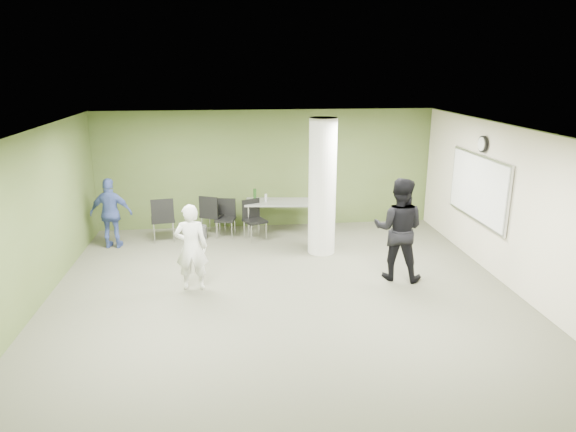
{
  "coord_description": "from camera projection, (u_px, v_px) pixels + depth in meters",
  "views": [
    {
      "loc": [
        -0.82,
        -8.04,
        3.78
      ],
      "look_at": [
        0.19,
        1.0,
        1.11
      ],
      "focal_mm": 32.0,
      "sensor_mm": 36.0,
      "label": 1
    }
  ],
  "objects": [
    {
      "name": "floor",
      "position": [
        284.0,
        294.0,
        8.82
      ],
      "size": [
        8.0,
        8.0,
        0.0
      ],
      "primitive_type": "plane",
      "color": "#4C4B3C",
      "rests_on": "ground"
    },
    {
      "name": "ceiling",
      "position": [
        283.0,
        131.0,
        8.03
      ],
      "size": [
        8.0,
        8.0,
        0.0
      ],
      "primitive_type": "plane",
      "rotation": [
        3.14,
        0.0,
        0.0
      ],
      "color": "white",
      "rests_on": "wall_back"
    },
    {
      "name": "wall_back",
      "position": [
        266.0,
        169.0,
        12.24
      ],
      "size": [
        8.0,
        2.8,
        0.02
      ],
      "primitive_type": "cube",
      "rotation": [
        1.57,
        0.0,
        0.0
      ],
      "color": "#4E5F2C",
      "rests_on": "floor"
    },
    {
      "name": "wall_left",
      "position": [
        29.0,
        224.0,
        8.0
      ],
      "size": [
        0.02,
        8.0,
        2.8
      ],
      "primitive_type": "cube",
      "color": "#4E5F2C",
      "rests_on": "floor"
    },
    {
      "name": "wall_right_cream",
      "position": [
        514.0,
        209.0,
        8.85
      ],
      "size": [
        0.02,
        8.0,
        2.8
      ],
      "primitive_type": "cube",
      "color": "beige",
      "rests_on": "floor"
    },
    {
      "name": "column",
      "position": [
        322.0,
        187.0,
        10.44
      ],
      "size": [
        0.56,
        0.56,
        2.8
      ],
      "primitive_type": "cylinder",
      "color": "silver",
      "rests_on": "floor"
    },
    {
      "name": "whiteboard",
      "position": [
        478.0,
        188.0,
        9.95
      ],
      "size": [
        0.05,
        2.3,
        1.3
      ],
      "color": "silver",
      "rests_on": "wall_right_cream"
    },
    {
      "name": "wall_clock",
      "position": [
        483.0,
        144.0,
        9.71
      ],
      "size": [
        0.06,
        0.32,
        0.32
      ],
      "color": "black",
      "rests_on": "wall_right_cream"
    },
    {
      "name": "folding_table",
      "position": [
        281.0,
        203.0,
        11.79
      ],
      "size": [
        1.72,
        0.91,
        1.03
      ],
      "rotation": [
        0.0,
        0.0,
        -0.11
      ],
      "color": "gray",
      "rests_on": "floor"
    },
    {
      "name": "wastebasket",
      "position": [
        201.0,
        232.0,
        11.59
      ],
      "size": [
        0.27,
        0.27,
        0.31
      ],
      "primitive_type": "cylinder",
      "color": "#4C4C4C",
      "rests_on": "floor"
    },
    {
      "name": "chair_back_left",
      "position": [
        163.0,
        216.0,
        11.29
      ],
      "size": [
        0.58,
        0.58,
        1.01
      ],
      "rotation": [
        0.0,
        0.0,
        3.3
      ],
      "color": "black",
      "rests_on": "floor"
    },
    {
      "name": "chair_back_right",
      "position": [
        211.0,
        212.0,
        11.72
      ],
      "size": [
        0.63,
        0.63,
        0.95
      ],
      "rotation": [
        0.0,
        0.0,
        2.71
      ],
      "color": "black",
      "rests_on": "floor"
    },
    {
      "name": "chair_table_left",
      "position": [
        226.0,
        215.0,
        11.71
      ],
      "size": [
        0.51,
        0.51,
        0.86
      ],
      "rotation": [
        0.0,
        0.0,
        -0.2
      ],
      "color": "black",
      "rests_on": "floor"
    },
    {
      "name": "chair_table_right",
      "position": [
        253.0,
        216.0,
        11.52
      ],
      "size": [
        0.59,
        0.59,
        0.9
      ],
      "rotation": [
        0.0,
        0.0,
        0.41
      ],
      "color": "black",
      "rests_on": "floor"
    },
    {
      "name": "woman_white",
      "position": [
        191.0,
        247.0,
        8.84
      ],
      "size": [
        0.57,
        0.37,
        1.54
      ],
      "primitive_type": "imported",
      "rotation": [
        0.0,
        0.0,
        3.13
      ],
      "color": "white",
      "rests_on": "floor"
    },
    {
      "name": "man_black",
      "position": [
        399.0,
        229.0,
        9.25
      ],
      "size": [
        1.12,
        1.02,
        1.89
      ],
      "primitive_type": "imported",
      "rotation": [
        0.0,
        0.0,
        2.74
      ],
      "color": "black",
      "rests_on": "floor"
    },
    {
      "name": "man_blue",
      "position": [
        111.0,
        213.0,
        10.9
      ],
      "size": [
        0.92,
        0.46,
        1.52
      ],
      "primitive_type": "imported",
      "rotation": [
        0.0,
        0.0,
        3.04
      ],
      "color": "#3B4E94",
      "rests_on": "floor"
    }
  ]
}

